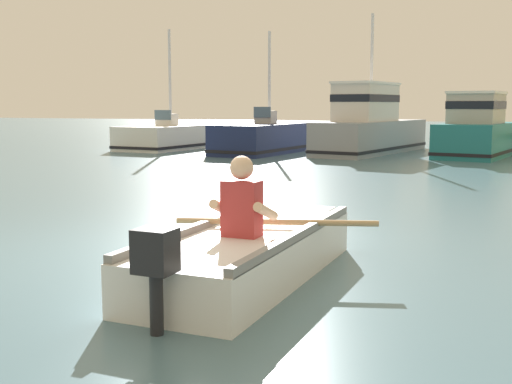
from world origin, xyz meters
The scene contains 6 objects.
ground_plane centered at (0.00, 0.00, 0.00)m, with size 120.00×120.00×0.00m, color slate.
rowboat_with_person centered at (1.31, -0.79, 0.25)m, with size 1.95×3.72×1.19m.
moored_boat_white centered at (-7.97, 15.45, 0.43)m, with size 2.64×5.12×4.43m.
moored_boat_navy centered at (-3.85, 14.99, 0.49)m, with size 2.57×6.06×4.15m.
moored_boat_grey centered at (-0.49, 15.67, 0.90)m, with size 3.11×6.60×4.69m.
moored_boat_teal centered at (3.02, 15.31, 0.78)m, with size 2.72×4.78×2.07m.
Camera 1 is at (3.44, -6.46, 1.65)m, focal length 45.10 mm.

